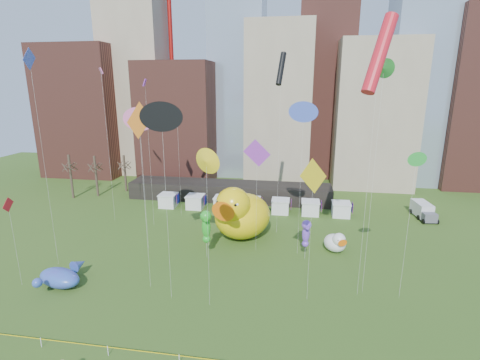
% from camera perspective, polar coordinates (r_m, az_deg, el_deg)
% --- Properties ---
extents(skyline, '(101.00, 23.00, 68.00)m').
position_cam_1_polar(skyline, '(83.87, 5.10, 14.94)').
color(skyline, brown).
rests_on(skyline, ground).
extents(pavilion, '(38.00, 6.00, 3.20)m').
position_cam_1_polar(pavilion, '(68.65, -1.68, -1.78)').
color(pavilion, black).
rests_on(pavilion, ground).
extents(vendor_tents, '(33.24, 2.80, 2.40)m').
position_cam_1_polar(vendor_tents, '(62.40, 1.83, -3.98)').
color(vendor_tents, white).
rests_on(vendor_tents, ground).
extents(bare_trees, '(8.44, 6.44, 8.50)m').
position_cam_1_polar(bare_trees, '(75.99, -21.68, 0.68)').
color(bare_trees, '#382B21').
rests_on(bare_trees, ground).
extents(caution_tape, '(50.00, 0.06, 0.90)m').
position_cam_1_polar(caution_tape, '(31.71, -9.60, -25.86)').
color(caution_tape, white).
rests_on(caution_tape, ground).
extents(big_duck, '(10.10, 11.45, 8.03)m').
position_cam_1_polar(big_duck, '(50.95, 0.10, -5.31)').
color(big_duck, yellow).
rests_on(big_duck, ground).
extents(small_duck, '(3.75, 4.15, 2.90)m').
position_cam_1_polar(small_duck, '(49.37, 14.89, -9.48)').
color(small_duck, white).
rests_on(small_duck, ground).
extents(seahorse_green, '(1.71, 1.99, 6.28)m').
position_cam_1_polar(seahorse_green, '(45.25, -5.40, -6.94)').
color(seahorse_green, silver).
rests_on(seahorse_green, ground).
extents(seahorse_purple, '(1.37, 1.63, 5.19)m').
position_cam_1_polar(seahorse_purple, '(45.72, 10.39, -7.98)').
color(seahorse_purple, silver).
rests_on(seahorse_purple, ground).
extents(whale_inflatable, '(5.64, 6.57, 2.26)m').
position_cam_1_polar(whale_inflatable, '(45.04, -26.44, -13.51)').
color(whale_inflatable, '#413DA8').
rests_on(whale_inflatable, ground).
extents(box_truck, '(2.85, 6.02, 2.47)m').
position_cam_1_polar(box_truck, '(66.54, 26.94, -4.29)').
color(box_truck, silver).
rests_on(box_truck, ground).
extents(kite_0, '(0.05, 1.56, 10.06)m').
position_cam_1_polar(kite_0, '(44.32, -32.74, -3.66)').
color(kite_0, silver).
rests_on(kite_0, ground).
extents(kite_1, '(2.04, 2.80, 23.65)m').
position_cam_1_polar(kite_1, '(58.54, -21.10, 15.60)').
color(kite_1, silver).
rests_on(kite_1, ground).
extents(kite_2, '(2.72, 0.41, 19.83)m').
position_cam_1_polar(kite_2, '(33.60, -12.29, 9.73)').
color(kite_2, silver).
rests_on(kite_2, ground).
extents(kite_3, '(0.95, 1.67, 23.54)m').
position_cam_1_polar(kite_3, '(36.26, 21.79, 15.92)').
color(kite_3, silver).
rests_on(kite_3, ground).
extents(kite_4, '(1.99, 1.66, 15.79)m').
position_cam_1_polar(kite_4, '(32.41, -5.36, 2.97)').
color(kite_4, silver).
rests_on(kite_4, ground).
extents(kite_5, '(0.30, 2.32, 25.05)m').
position_cam_1_polar(kite_5, '(45.83, -30.21, 15.15)').
color(kite_5, silver).
rests_on(kite_5, ground).
extents(kite_6, '(1.24, 1.02, 17.17)m').
position_cam_1_polar(kite_6, '(58.26, -9.88, 9.01)').
color(kite_6, silver).
rests_on(kite_6, ground).
extents(kite_7, '(3.34, 1.02, 14.78)m').
position_cam_1_polar(kite_7, '(44.83, 2.70, 4.13)').
color(kite_7, silver).
rests_on(kite_7, ground).
extents(kite_8, '(3.52, 4.00, 27.39)m').
position_cam_1_polar(kite_8, '(35.63, 21.22, 18.08)').
color(kite_8, silver).
rests_on(kite_8, ground).
extents(kite_9, '(2.90, 0.62, 18.64)m').
position_cam_1_polar(kite_9, '(46.19, -15.61, 9.27)').
color(kite_9, silver).
rests_on(kite_9, ground).
extents(kite_10, '(1.38, 2.69, 25.47)m').
position_cam_1_polar(kite_10, '(50.04, 6.51, 17.04)').
color(kite_10, silver).
rests_on(kite_10, ground).
extents(kite_11, '(1.35, 0.66, 15.24)m').
position_cam_1_polar(kite_11, '(37.37, 26.12, 2.86)').
color(kite_11, silver).
rests_on(kite_11, ground).
extents(kite_12, '(2.57, 2.34, 14.72)m').
position_cam_1_polar(kite_12, '(34.31, 11.52, 0.40)').
color(kite_12, silver).
rests_on(kite_12, ground).
extents(kite_13, '(2.39, 1.13, 19.38)m').
position_cam_1_polar(kite_13, '(43.53, 10.01, 10.53)').
color(kite_13, silver).
rests_on(kite_13, ground).
extents(kite_14, '(3.26, 1.57, 19.69)m').
position_cam_1_polar(kite_14, '(36.41, -15.67, 8.68)').
color(kite_14, silver).
rests_on(kite_14, ground).
extents(kite_15, '(1.60, 3.34, 22.05)m').
position_cam_1_polar(kite_15, '(54.62, -14.80, 14.53)').
color(kite_15, silver).
rests_on(kite_15, ground).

